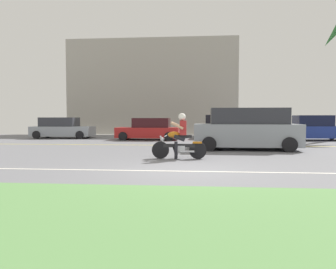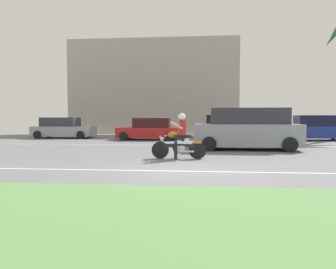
{
  "view_description": "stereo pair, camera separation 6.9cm",
  "coord_description": "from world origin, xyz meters",
  "px_view_note": "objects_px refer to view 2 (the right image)",
  "views": [
    {
      "loc": [
        0.2,
        -8.53,
        1.44
      ],
      "look_at": [
        -0.9,
        4.19,
        0.78
      ],
      "focal_mm": 33.64,
      "sensor_mm": 36.0,
      "label": 1
    },
    {
      "loc": [
        0.27,
        -8.53,
        1.44
      ],
      "look_at": [
        -0.9,
        4.19,
        0.78
      ],
      "focal_mm": 33.64,
      "sensor_mm": 36.0,
      "label": 2
    }
  ],
  "objects_px": {
    "motorcyclist": "(179,140)",
    "parked_car_0": "(63,128)",
    "parked_car_2": "(225,128)",
    "parked_car_1": "(150,130)",
    "suv_nearby": "(247,129)",
    "parked_car_3": "(316,129)"
  },
  "relations": [
    {
      "from": "suv_nearby",
      "to": "parked_car_0",
      "type": "distance_m",
      "value": 14.08
    },
    {
      "from": "motorcyclist",
      "to": "parked_car_2",
      "type": "bearing_deg",
      "value": 77.08
    },
    {
      "from": "parked_car_3",
      "to": "parked_car_2",
      "type": "bearing_deg",
      "value": 170.5
    },
    {
      "from": "parked_car_2",
      "to": "parked_car_1",
      "type": "bearing_deg",
      "value": -162.03
    },
    {
      "from": "parked_car_0",
      "to": "parked_car_1",
      "type": "relative_size",
      "value": 1.05
    },
    {
      "from": "motorcyclist",
      "to": "parked_car_0",
      "type": "relative_size",
      "value": 0.45
    },
    {
      "from": "motorcyclist",
      "to": "parked_car_3",
      "type": "xyz_separation_m",
      "value": [
        8.43,
        10.34,
        0.07
      ]
    },
    {
      "from": "suv_nearby",
      "to": "parked_car_1",
      "type": "relative_size",
      "value": 1.19
    },
    {
      "from": "motorcyclist",
      "to": "parked_car_3",
      "type": "distance_m",
      "value": 13.34
    },
    {
      "from": "parked_car_0",
      "to": "parked_car_2",
      "type": "distance_m",
      "value": 11.7
    },
    {
      "from": "parked_car_1",
      "to": "parked_car_2",
      "type": "relative_size",
      "value": 1.05
    },
    {
      "from": "suv_nearby",
      "to": "parked_car_2",
      "type": "xyz_separation_m",
      "value": [
        -0.32,
        7.7,
        -0.15
      ]
    },
    {
      "from": "suv_nearby",
      "to": "parked_car_0",
      "type": "xyz_separation_m",
      "value": [
        -12.01,
        7.36,
        -0.22
      ]
    },
    {
      "from": "parked_car_2",
      "to": "parked_car_3",
      "type": "bearing_deg",
      "value": -9.5
    },
    {
      "from": "parked_car_2",
      "to": "parked_car_3",
      "type": "xyz_separation_m",
      "value": [
        5.83,
        -0.98,
        -0.02
      ]
    },
    {
      "from": "suv_nearby",
      "to": "parked_car_3",
      "type": "distance_m",
      "value": 8.7
    },
    {
      "from": "motorcyclist",
      "to": "parked_car_3",
      "type": "relative_size",
      "value": 0.5
    },
    {
      "from": "suv_nearby",
      "to": "parked_car_3",
      "type": "bearing_deg",
      "value": 50.63
    },
    {
      "from": "parked_car_0",
      "to": "parked_car_3",
      "type": "distance_m",
      "value": 17.54
    },
    {
      "from": "parked_car_0",
      "to": "parked_car_3",
      "type": "height_order",
      "value": "parked_car_3"
    },
    {
      "from": "parked_car_2",
      "to": "suv_nearby",
      "type": "bearing_deg",
      "value": -87.64
    },
    {
      "from": "parked_car_0",
      "to": "parked_car_3",
      "type": "relative_size",
      "value": 1.12
    }
  ]
}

